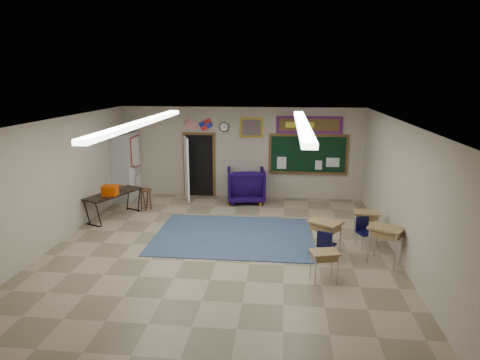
# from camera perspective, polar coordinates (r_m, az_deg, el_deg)

# --- Properties ---
(floor) EXTENTS (9.00, 9.00, 0.00)m
(floor) POSITION_cam_1_polar(r_m,az_deg,el_deg) (10.28, -2.46, -9.02)
(floor) COLOR gray
(floor) RESTS_ON ground
(back_wall) EXTENTS (8.00, 0.04, 3.00)m
(back_wall) POSITION_cam_1_polar(r_m,az_deg,el_deg) (14.17, 0.12, 3.65)
(back_wall) COLOR #A9A089
(back_wall) RESTS_ON floor
(front_wall) EXTENTS (8.00, 0.04, 3.00)m
(front_wall) POSITION_cam_1_polar(r_m,az_deg,el_deg) (5.64, -9.40, -12.38)
(front_wall) COLOR #A9A089
(front_wall) RESTS_ON floor
(left_wall) EXTENTS (0.04, 9.00, 3.00)m
(left_wall) POSITION_cam_1_polar(r_m,az_deg,el_deg) (11.10, -23.42, -0.29)
(left_wall) COLOR #A9A089
(left_wall) RESTS_ON floor
(right_wall) EXTENTS (0.04, 9.00, 3.00)m
(right_wall) POSITION_cam_1_polar(r_m,az_deg,el_deg) (10.04, 20.68, -1.44)
(right_wall) COLOR #A9A089
(right_wall) RESTS_ON floor
(ceiling) EXTENTS (8.00, 9.00, 0.04)m
(ceiling) POSITION_cam_1_polar(r_m,az_deg,el_deg) (9.53, -2.64, 7.86)
(ceiling) COLOR silver
(ceiling) RESTS_ON back_wall
(area_rug) EXTENTS (4.00, 3.00, 0.02)m
(area_rug) POSITION_cam_1_polar(r_m,az_deg,el_deg) (10.99, -0.81, -7.42)
(area_rug) COLOR #354A66
(area_rug) RESTS_ON floor
(fluorescent_strips) EXTENTS (3.86, 6.00, 0.10)m
(fluorescent_strips) POSITION_cam_1_polar(r_m,az_deg,el_deg) (9.54, -2.64, 7.50)
(fluorescent_strips) COLOR white
(fluorescent_strips) RESTS_ON ceiling
(doorway) EXTENTS (1.10, 0.89, 2.16)m
(doorway) POSITION_cam_1_polar(r_m,az_deg,el_deg) (14.33, -5.93, 1.90)
(doorway) COLOR black
(doorway) RESTS_ON back_wall
(chalkboard) EXTENTS (2.55, 0.14, 1.30)m
(chalkboard) POSITION_cam_1_polar(r_m,az_deg,el_deg) (14.09, 9.06, 3.27)
(chalkboard) COLOR brown
(chalkboard) RESTS_ON back_wall
(bulletin_board) EXTENTS (2.10, 0.05, 0.55)m
(bulletin_board) POSITION_cam_1_polar(r_m,az_deg,el_deg) (13.95, 9.21, 7.26)
(bulletin_board) COLOR #AB0E20
(bulletin_board) RESTS_ON back_wall
(framed_art_print) EXTENTS (0.75, 0.05, 0.65)m
(framed_art_print) POSITION_cam_1_polar(r_m,az_deg,el_deg) (13.98, 1.55, 7.03)
(framed_art_print) COLOR olive
(framed_art_print) RESTS_ON back_wall
(wall_clock) EXTENTS (0.32, 0.05, 0.32)m
(wall_clock) POSITION_cam_1_polar(r_m,az_deg,el_deg) (14.08, -2.14, 7.07)
(wall_clock) COLOR black
(wall_clock) RESTS_ON back_wall
(wall_flags) EXTENTS (1.16, 0.06, 0.70)m
(wall_flags) POSITION_cam_1_polar(r_m,az_deg,el_deg) (14.18, -5.59, 7.60)
(wall_flags) COLOR red
(wall_flags) RESTS_ON back_wall
(storage_cabinet) EXTENTS (0.59, 1.25, 2.20)m
(storage_cabinet) POSITION_cam_1_polar(r_m,az_deg,el_deg) (14.47, -14.94, 1.78)
(storage_cabinet) COLOR #A1A19D
(storage_cabinet) RESTS_ON floor
(wingback_armchair) EXTENTS (1.33, 1.36, 1.10)m
(wingback_armchair) POSITION_cam_1_polar(r_m,az_deg,el_deg) (13.76, 0.80, -0.70)
(wingback_armchair) COLOR black
(wingback_armchair) RESTS_ON floor
(student_chair_reading) EXTENTS (0.47, 0.47, 0.74)m
(student_chair_reading) POSITION_cam_1_polar(r_m,az_deg,el_deg) (13.84, -0.51, -1.37)
(student_chair_reading) COLOR black
(student_chair_reading) RESTS_ON floor
(student_chair_desk_a) EXTENTS (0.49, 0.49, 0.74)m
(student_chair_desk_a) POSITION_cam_1_polar(r_m,az_deg,el_deg) (9.60, 11.46, -8.59)
(student_chair_desk_a) COLOR black
(student_chair_desk_a) RESTS_ON floor
(student_chair_desk_b) EXTENTS (0.48, 0.48, 0.73)m
(student_chair_desk_b) POSITION_cam_1_polar(r_m,az_deg,el_deg) (10.53, 16.34, -6.89)
(student_chair_desk_b) COLOR black
(student_chair_desk_b) RESTS_ON floor
(student_desk_front_left) EXTENTS (0.84, 0.80, 0.81)m
(student_desk_front_left) POSITION_cam_1_polar(r_m,az_deg,el_deg) (9.91, 11.24, -7.35)
(student_desk_front_left) COLOR olive
(student_desk_front_left) RESTS_ON floor
(student_desk_front_right) EXTENTS (0.64, 0.50, 0.74)m
(student_desk_front_right) POSITION_cam_1_polar(r_m,az_deg,el_deg) (11.04, 16.42, -5.68)
(student_desk_front_right) COLOR olive
(student_desk_front_right) RESTS_ON floor
(student_desk_back_left) EXTENTS (0.62, 0.52, 0.64)m
(student_desk_back_left) POSITION_cam_1_polar(r_m,az_deg,el_deg) (8.72, 11.13, -11.03)
(student_desk_back_left) COLOR olive
(student_desk_back_left) RESTS_ON floor
(student_desk_back_right) EXTENTS (0.86, 0.80, 0.83)m
(student_desk_back_right) POSITION_cam_1_polar(r_m,az_deg,el_deg) (9.82, 18.79, -7.97)
(student_desk_back_right) COLOR olive
(student_desk_back_right) RESTS_ON floor
(folding_table) EXTENTS (1.25, 1.88, 1.02)m
(folding_table) POSITION_cam_1_polar(r_m,az_deg,el_deg) (12.74, -16.45, -3.12)
(folding_table) COLOR black
(folding_table) RESTS_ON floor
(wooden_stool) EXTENTS (0.37, 0.37, 0.65)m
(wooden_stool) POSITION_cam_1_polar(r_m,az_deg,el_deg) (13.29, -12.45, -2.51)
(wooden_stool) COLOR #532E19
(wooden_stool) RESTS_ON floor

